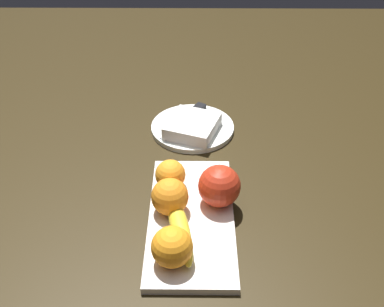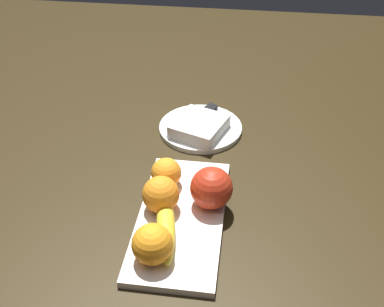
{
  "view_description": "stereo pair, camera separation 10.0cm",
  "coord_description": "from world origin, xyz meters",
  "views": [
    {
      "loc": [
        0.63,
        -0.03,
        0.65
      ],
      "look_at": [
        -0.17,
        -0.03,
        0.05
      ],
      "focal_mm": 43.19,
      "sensor_mm": 36.0,
      "label": 1
    },
    {
      "loc": [
        0.62,
        0.07,
        0.65
      ],
      "look_at": [
        -0.17,
        -0.03,
        0.05
      ],
      "focal_mm": 43.19,
      "sensor_mm": 36.0,
      "label": 2
    }
  ],
  "objects": [
    {
      "name": "ground_plane",
      "position": [
        0.0,
        0.0,
        0.0
      ],
      "size": [
        2.4,
        2.4,
        0.0
      ],
      "primitive_type": "plane",
      "color": "black"
    },
    {
      "name": "fruit_tray",
      "position": [
        -0.01,
        -0.03,
        0.01
      ],
      "size": [
        0.34,
        0.16,
        0.02
      ],
      "primitive_type": "cube",
      "color": "white",
      "rests_on": "ground_plane"
    },
    {
      "name": "apple",
      "position": [
        -0.05,
        0.02,
        0.06
      ],
      "size": [
        0.08,
        0.08,
        0.08
      ],
      "primitive_type": "sphere",
      "color": "red",
      "rests_on": "fruit_tray"
    },
    {
      "name": "banana",
      "position": [
        0.03,
        -0.05,
        0.03
      ],
      "size": [
        0.2,
        0.07,
        0.03
      ],
      "primitive_type": "ellipsoid",
      "rotation": [
        0.0,
        0.0,
        0.2
      ],
      "color": "yellow",
      "rests_on": "fruit_tray"
    },
    {
      "name": "orange_near_apple",
      "position": [
        0.1,
        -0.06,
        0.05
      ],
      "size": [
        0.07,
        0.07,
        0.07
      ],
      "primitive_type": "sphere",
      "color": "orange",
      "rests_on": "fruit_tray"
    },
    {
      "name": "orange_near_banana",
      "position": [
        -0.1,
        -0.08,
        0.05
      ],
      "size": [
        0.06,
        0.06,
        0.06
      ],
      "primitive_type": "sphere",
      "color": "orange",
      "rests_on": "fruit_tray"
    },
    {
      "name": "orange_center",
      "position": [
        -0.03,
        -0.07,
        0.05
      ],
      "size": [
        0.07,
        0.07,
        0.07
      ],
      "primitive_type": "sphere",
      "color": "orange",
      "rests_on": "fruit_tray"
    },
    {
      "name": "dinner_plate",
      "position": [
        -0.33,
        -0.03,
        0.01
      ],
      "size": [
        0.21,
        0.21,
        0.01
      ],
      "primitive_type": "cylinder",
      "color": "white",
      "rests_on": "ground_plane"
    },
    {
      "name": "folded_napkin",
      "position": [
        -0.31,
        -0.03,
        0.03
      ],
      "size": [
        0.15,
        0.15,
        0.03
      ],
      "primitive_type": "cube",
      "rotation": [
        0.0,
        0.0,
        -0.34
      ],
      "color": "white",
      "rests_on": "dinner_plate"
    },
    {
      "name": "knife",
      "position": [
        -0.37,
        -0.04,
        0.02
      ],
      "size": [
        0.16,
        0.11,
        0.01
      ],
      "rotation": [
        0.0,
        0.0,
        -0.55
      ],
      "color": "silver",
      "rests_on": "dinner_plate"
    }
  ]
}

